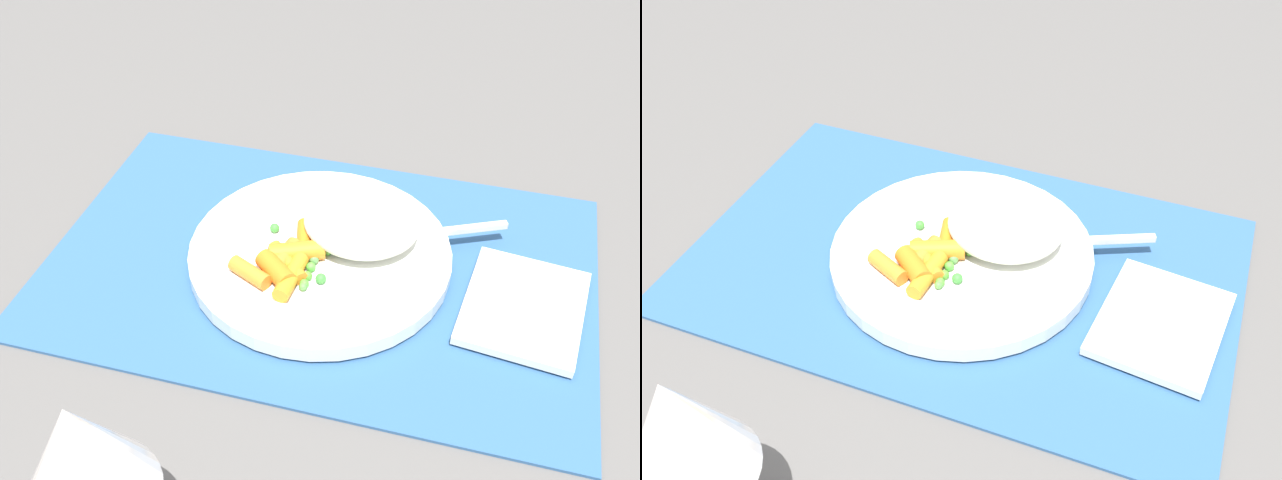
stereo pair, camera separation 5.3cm
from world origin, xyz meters
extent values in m
plane|color=#565451|center=(0.00, 0.00, 0.00)|extent=(2.40, 2.40, 0.00)
cube|color=#2D5684|center=(0.00, 0.00, 0.00)|extent=(0.49, 0.32, 0.01)
cylinder|color=white|center=(0.00, 0.00, 0.01)|extent=(0.23, 0.23, 0.02)
ellipsoid|color=beige|center=(-0.03, -0.02, 0.04)|extent=(0.10, 0.09, 0.03)
cylinder|color=orange|center=(0.02, 0.03, 0.03)|extent=(0.04, 0.04, 0.01)
cylinder|color=orange|center=(0.01, 0.05, 0.03)|extent=(0.02, 0.05, 0.01)
cylinder|color=orange|center=(0.03, 0.03, 0.03)|extent=(0.02, 0.05, 0.01)
cylinder|color=orange|center=(0.01, 0.00, 0.03)|extent=(0.02, 0.05, 0.01)
cylinder|color=orange|center=(0.03, 0.05, 0.03)|extent=(0.04, 0.04, 0.02)
cylinder|color=orange|center=(0.02, 0.02, 0.03)|extent=(0.05, 0.03, 0.02)
cylinder|color=orange|center=(0.05, 0.05, 0.03)|extent=(0.04, 0.03, 0.01)
sphere|color=green|center=(0.00, 0.05, 0.03)|extent=(0.01, 0.01, 0.01)
sphere|color=#538E45|center=(0.00, 0.02, 0.03)|extent=(0.01, 0.01, 0.01)
sphere|color=green|center=(-0.01, 0.04, 0.03)|extent=(0.01, 0.01, 0.01)
sphere|color=green|center=(0.00, 0.01, 0.03)|extent=(0.01, 0.01, 0.01)
sphere|color=green|center=(-0.01, 0.01, 0.02)|extent=(0.01, 0.01, 0.01)
sphere|color=green|center=(0.03, 0.02, 0.03)|extent=(0.01, 0.01, 0.01)
sphere|color=green|center=(0.00, 0.02, 0.02)|extent=(0.01, 0.01, 0.01)
sphere|color=green|center=(0.05, -0.01, 0.03)|extent=(0.01, 0.01, 0.01)
sphere|color=#529040|center=(0.00, 0.05, 0.02)|extent=(0.01, 0.01, 0.01)
sphere|color=green|center=(0.00, 0.03, 0.03)|extent=(0.01, 0.01, 0.01)
sphere|color=#53A32F|center=(0.00, 0.04, 0.03)|extent=(0.01, 0.01, 0.01)
sphere|color=#4E9141|center=(0.03, 0.05, 0.03)|extent=(0.01, 0.01, 0.01)
cube|color=silver|center=(0.01, 0.00, 0.02)|extent=(0.05, 0.03, 0.01)
cube|color=silver|center=(-0.09, -0.04, 0.02)|extent=(0.15, 0.07, 0.01)
cone|color=silver|center=(0.06, 0.29, 0.11)|extent=(0.08, 0.08, 0.08)
cube|color=white|center=(-0.18, 0.01, 0.01)|extent=(0.11, 0.13, 0.01)
camera|label=1|loc=(-0.13, 0.47, 0.46)|focal=41.48mm
camera|label=2|loc=(-0.18, 0.46, 0.46)|focal=41.48mm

